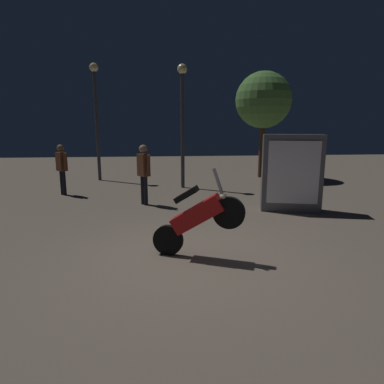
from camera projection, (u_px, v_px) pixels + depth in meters
The scene contains 9 objects.
ground_plane at pixel (189, 257), 5.98m from camera, with size 40.00×40.00×0.00m, color #756656.
motorcycle_red_foreground at pixel (197, 217), 5.81m from camera, with size 1.60×0.63×1.63m.
motorcycle_black_parked_left at pixel (279, 178), 12.18m from camera, with size 1.56×0.76×1.11m.
person_rider_beside at pixel (144, 169), 9.72m from camera, with size 0.46×0.60×1.79m.
person_bystander_far at pixel (62, 165), 11.12m from camera, with size 0.51×0.56×1.71m.
streetlamp_near at pixel (182, 110), 12.12m from camera, with size 0.36×0.36×4.51m.
streetlamp_far at pixel (96, 107), 13.78m from camera, with size 0.36×0.36×4.84m.
tree_left_bg at pixel (263, 101), 14.57m from camera, with size 2.46×2.46×4.67m.
kiosk_billboard at pixel (292, 173), 9.05m from camera, with size 1.67×0.87×2.10m.
Camera 1 is at (-0.49, -5.62, 2.33)m, focal length 30.94 mm.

